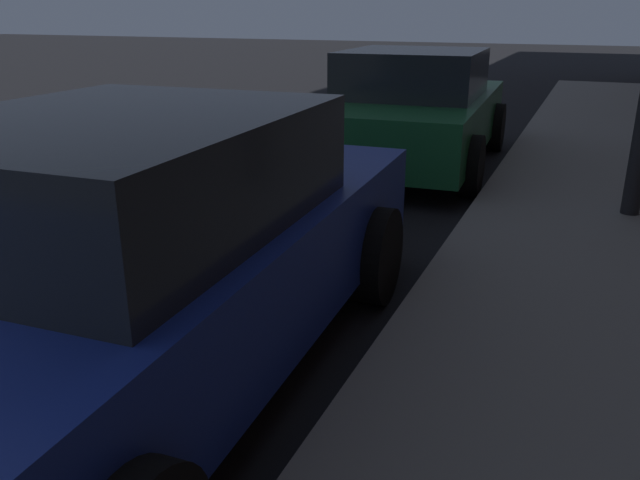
% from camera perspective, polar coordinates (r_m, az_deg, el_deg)
% --- Properties ---
extents(car_blue, '(2.26, 4.50, 1.43)m').
position_cam_1_polar(car_blue, '(3.44, -16.71, -1.27)').
color(car_blue, navy).
rests_on(car_blue, ground).
extents(car_green, '(2.22, 4.17, 1.43)m').
position_cam_1_polar(car_green, '(8.30, 8.25, 11.36)').
color(car_green, '#19592D').
rests_on(car_green, ground).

